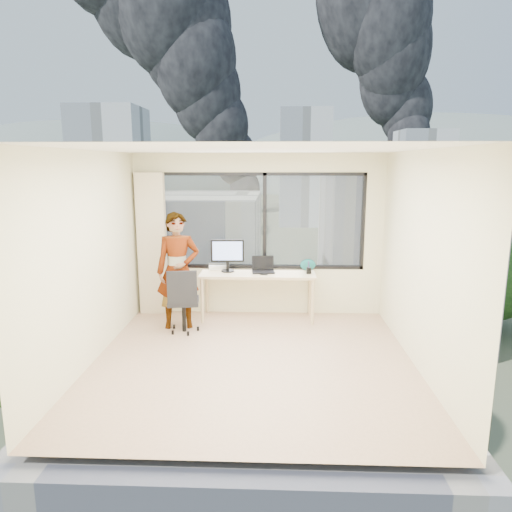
{
  "coord_description": "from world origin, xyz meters",
  "views": [
    {
      "loc": [
        0.26,
        -5.45,
        2.45
      ],
      "look_at": [
        0.0,
        1.0,
        1.15
      ],
      "focal_mm": 32.59,
      "sensor_mm": 36.0,
      "label": 1
    }
  ],
  "objects_px": {
    "game_console": "(218,266)",
    "desk": "(258,296)",
    "person": "(178,271)",
    "handbag": "(308,265)",
    "chair": "(183,299)",
    "laptop": "(263,265)",
    "monitor": "(228,255)"
  },
  "relations": [
    {
      "from": "game_console",
      "to": "desk",
      "type": "bearing_deg",
      "value": -30.62
    },
    {
      "from": "person",
      "to": "handbag",
      "type": "xyz_separation_m",
      "value": [
        1.97,
        0.62,
        -0.03
      ]
    },
    {
      "from": "chair",
      "to": "game_console",
      "type": "bearing_deg",
      "value": 57.96
    },
    {
      "from": "person",
      "to": "game_console",
      "type": "relative_size",
      "value": 6.01
    },
    {
      "from": "desk",
      "to": "chair",
      "type": "xyz_separation_m",
      "value": [
        -1.06,
        -0.63,
        0.11
      ]
    },
    {
      "from": "desk",
      "to": "chair",
      "type": "distance_m",
      "value": 1.24
    },
    {
      "from": "laptop",
      "to": "person",
      "type": "bearing_deg",
      "value": -165.9
    },
    {
      "from": "chair",
      "to": "game_console",
      "type": "relative_size",
      "value": 3.38
    },
    {
      "from": "monitor",
      "to": "laptop",
      "type": "relative_size",
      "value": 1.42
    },
    {
      "from": "desk",
      "to": "handbag",
      "type": "distance_m",
      "value": 0.95
    },
    {
      "from": "game_console",
      "to": "chair",
      "type": "bearing_deg",
      "value": -123.32
    },
    {
      "from": "game_console",
      "to": "laptop",
      "type": "bearing_deg",
      "value": -26.97
    },
    {
      "from": "handbag",
      "to": "person",
      "type": "bearing_deg",
      "value": -154.52
    },
    {
      "from": "monitor",
      "to": "laptop",
      "type": "bearing_deg",
      "value": -7.37
    },
    {
      "from": "handbag",
      "to": "laptop",
      "type": "bearing_deg",
      "value": -158.74
    },
    {
      "from": "person",
      "to": "monitor",
      "type": "xyz_separation_m",
      "value": [
        0.69,
        0.49,
        0.14
      ]
    },
    {
      "from": "monitor",
      "to": "game_console",
      "type": "bearing_deg",
      "value": 129.55
    },
    {
      "from": "desk",
      "to": "person",
      "type": "bearing_deg",
      "value": -159.76
    },
    {
      "from": "monitor",
      "to": "laptop",
      "type": "distance_m",
      "value": 0.59
    },
    {
      "from": "desk",
      "to": "handbag",
      "type": "bearing_deg",
      "value": 13.14
    },
    {
      "from": "laptop",
      "to": "handbag",
      "type": "xyz_separation_m",
      "value": [
        0.71,
        0.17,
        -0.02
      ]
    },
    {
      "from": "chair",
      "to": "game_console",
      "type": "distance_m",
      "value": 1.02
    },
    {
      "from": "person",
      "to": "monitor",
      "type": "bearing_deg",
      "value": 24.6
    },
    {
      "from": "person",
      "to": "monitor",
      "type": "relative_size",
      "value": 3.33
    },
    {
      "from": "monitor",
      "to": "handbag",
      "type": "bearing_deg",
      "value": 2.45
    },
    {
      "from": "person",
      "to": "laptop",
      "type": "relative_size",
      "value": 4.75
    },
    {
      "from": "chair",
      "to": "monitor",
      "type": "bearing_deg",
      "value": 42.14
    },
    {
      "from": "person",
      "to": "handbag",
      "type": "bearing_deg",
      "value": 6.49
    },
    {
      "from": "desk",
      "to": "person",
      "type": "distance_m",
      "value": 1.34
    },
    {
      "from": "desk",
      "to": "monitor",
      "type": "height_order",
      "value": "monitor"
    },
    {
      "from": "monitor",
      "to": "laptop",
      "type": "xyz_separation_m",
      "value": [
        0.57,
        -0.04,
        -0.15
      ]
    },
    {
      "from": "monitor",
      "to": "handbag",
      "type": "relative_size",
      "value": 2.16
    }
  ]
}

